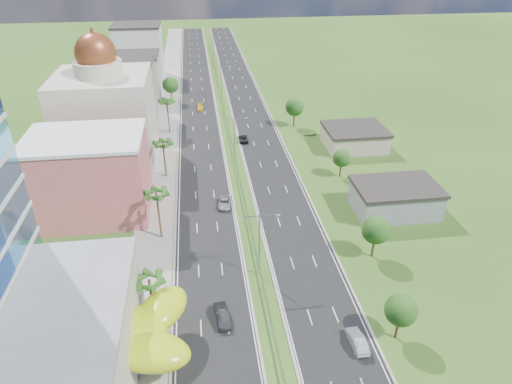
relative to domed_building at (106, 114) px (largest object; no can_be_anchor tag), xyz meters
name	(u,v)px	position (x,y,z in m)	size (l,w,h in m)	color
ground	(269,321)	(28.00, -55.00, -11.35)	(500.00, 500.00, 0.00)	#2D5119
road_left	(198,107)	(20.50, 35.00, -11.33)	(11.00, 260.00, 0.04)	black
road_right	(247,104)	(35.50, 35.00, -11.33)	(11.00, 260.00, 0.04)	black
sidewalk_left	(167,108)	(11.00, 35.00, -11.29)	(7.00, 260.00, 0.12)	gray
median_guardrail	(227,125)	(28.00, 16.99, -10.74)	(0.10, 216.06, 0.76)	gray
streetlight_median_b	(259,239)	(28.00, -45.00, -4.61)	(6.04, 0.25, 11.00)	gray
streetlight_median_c	(234,135)	(28.00, -5.00, -4.61)	(6.04, 0.25, 11.00)	gray
streetlight_median_d	(221,79)	(28.00, 40.00, -4.61)	(6.04, 0.25, 11.00)	gray
streetlight_median_e	(213,47)	(28.00, 85.00, -4.61)	(6.04, 0.25, 11.00)	gray
lime_canopy	(109,332)	(8.00, -59.00, -6.36)	(18.00, 15.00, 7.40)	#AFC813
pink_shophouse	(90,177)	(0.00, -23.00, -3.85)	(20.00, 15.00, 15.00)	#C85A52
domed_building	(106,114)	(0.00, 0.00, 0.00)	(20.00, 20.00, 28.70)	beige
midrise_grey	(125,94)	(1.00, 25.00, -3.35)	(16.00, 15.00, 16.00)	gray
midrise_beige	(134,77)	(1.00, 47.00, -4.85)	(16.00, 15.00, 13.00)	#AEA58F
midrise_white	(139,52)	(1.00, 70.00, -2.35)	(16.00, 15.00, 18.00)	silver
shed_near	(395,199)	(56.00, -30.00, -8.85)	(15.00, 10.00, 5.00)	gray
shed_far	(354,138)	(58.00, 0.00, -9.15)	(14.00, 12.00, 4.40)	#AEA58F
palm_tree_b	(149,282)	(12.50, -53.00, -4.29)	(3.60, 3.60, 8.10)	#47301C
palm_tree_c	(157,195)	(12.50, -33.00, -2.85)	(3.60, 3.60, 9.60)	#47301C
palm_tree_d	(163,145)	(12.50, -10.00, -3.81)	(3.60, 3.60, 8.60)	#47301C
palm_tree_e	(167,103)	(12.50, 15.00, -3.05)	(3.60, 3.60, 9.40)	#47301C
leafy_tree_lfar	(171,85)	(12.50, 40.00, -5.78)	(4.90, 4.90, 8.05)	#47301C
leafy_tree_ra	(401,310)	(44.00, -60.00, -6.58)	(4.20, 4.20, 6.90)	#47301C
leafy_tree_rb	(376,230)	(47.00, -43.00, -6.18)	(4.55, 4.55, 7.47)	#47301C
leafy_tree_rc	(342,158)	(50.00, -15.00, -6.98)	(3.85, 3.85, 6.33)	#47301C
leafy_tree_rd	(295,107)	(46.00, 15.00, -5.78)	(4.90, 4.90, 8.05)	#47301C
car_dark_left	(222,316)	(21.61, -53.95, -10.51)	(1.71, 4.91, 1.62)	black
car_silver_mid_left	(225,203)	(24.19, -23.97, -10.61)	(2.33, 5.06, 1.41)	#929499
car_yellow_far_left	(200,107)	(21.07, 32.38, -10.66)	(1.83, 4.50, 1.31)	yellow
car_silver_right	(357,341)	(38.51, -60.63, -10.52)	(1.68, 4.83, 1.59)	#A0A3A7
car_dark_far_right	(243,139)	(31.20, 7.00, -10.65)	(2.22, 4.81, 1.34)	black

